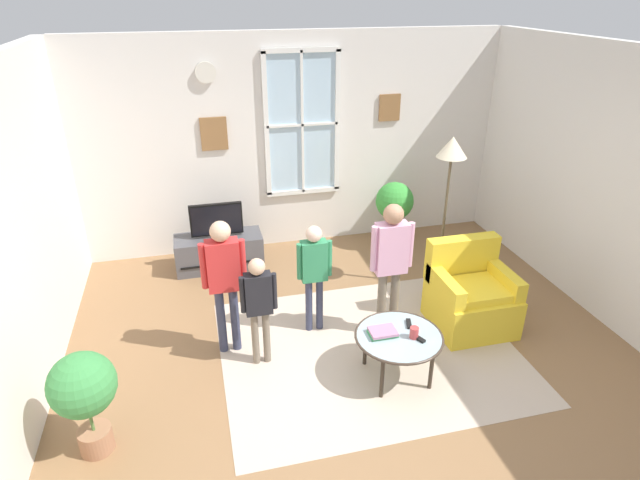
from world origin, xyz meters
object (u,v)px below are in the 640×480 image
person_green_shirt (314,267)px  potted_plant_by_window (394,206)px  cup (414,333)px  person_pink_shirt (391,256)px  coffee_table (399,338)px  person_red_shirt (224,273)px  potted_plant_corner (84,390)px  armchair (470,296)px  person_black_shirt (259,300)px  television (216,220)px  floor_lamp (451,163)px  tv_stand (219,252)px  book_stack (383,332)px  remote_near_books (418,338)px  remote_near_cup (409,324)px

person_green_shirt → potted_plant_by_window: person_green_shirt is taller
cup → person_pink_shirt: 0.80m
coffee_table → person_red_shirt: person_red_shirt is taller
person_green_shirt → person_red_shirt: bearing=-171.3°
potted_plant_corner → potted_plant_by_window: bearing=38.3°
armchair → person_black_shirt: 2.19m
television → floor_lamp: 2.79m
person_red_shirt → potted_plant_corner: (-1.10, -0.98, -0.27)m
television → person_red_shirt: bearing=-91.1°
television → tv_stand: bearing=90.0°
tv_stand → book_stack: book_stack is taller
cup → person_black_shirt: bearing=156.5°
coffee_table → remote_near_books: (0.14, -0.09, 0.04)m
person_pink_shirt → person_green_shirt: (-0.69, 0.24, -0.15)m
tv_stand → remote_near_books: size_ratio=7.54×
remote_near_cup → tv_stand: bearing=123.3°
person_red_shirt → potted_plant_corner: person_red_shirt is taller
person_black_shirt → potted_plant_by_window: person_black_shirt is taller
potted_plant_by_window → potted_plant_corner: potted_plant_by_window is taller
person_black_shirt → armchair: bearing=2.7°
coffee_table → person_green_shirt: (-0.55, 0.88, 0.31)m
television → coffee_table: television is taller
tv_stand → person_red_shirt: size_ratio=0.78×
cup → person_red_shirt: size_ratio=0.08×
remote_near_cup → potted_plant_by_window: 2.46m
coffee_table → person_pink_shirt: (0.14, 0.64, 0.46)m
person_red_shirt → floor_lamp: 2.63m
remote_near_cup → person_red_shirt: size_ratio=0.10×
person_black_shirt → potted_plant_by_window: size_ratio=1.20×
tv_stand → television: television is taller
armchair → person_green_shirt: size_ratio=0.75×
cup → tv_stand: bearing=120.8°
potted_plant_by_window → tv_stand: bearing=-179.7°
coffee_table → floor_lamp: 2.04m
remote_near_cup → person_green_shirt: person_green_shirt is taller
person_red_shirt → remote_near_books: bearing=-28.2°
person_green_shirt → coffee_table: bearing=-58.2°
person_red_shirt → remote_near_cup: bearing=-21.6°
person_green_shirt → floor_lamp: 1.84m
potted_plant_corner → remote_near_books: bearing=3.2°
armchair → remote_near_books: 1.12m
remote_near_books → person_red_shirt: size_ratio=0.10×
armchair → floor_lamp: 1.40m
armchair → book_stack: 1.28m
coffee_table → remote_near_cup: 0.20m
person_pink_shirt → potted_plant_corner: bearing=-161.7°
potted_plant_corner → book_stack: bearing=6.8°
book_stack → person_red_shirt: person_red_shirt is taller
television → armchair: bearing=-37.8°
coffee_table → cup: 0.15m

